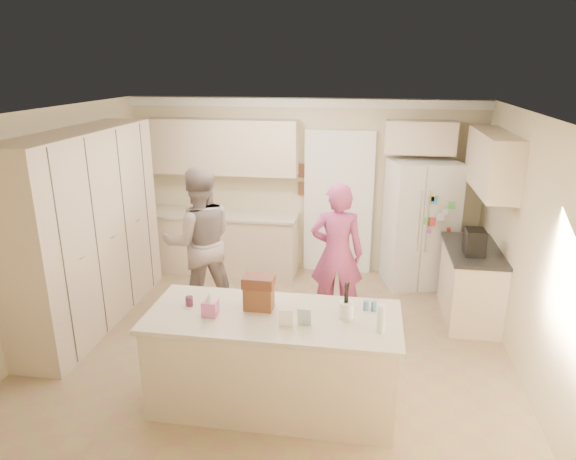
% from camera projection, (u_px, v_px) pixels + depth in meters
% --- Properties ---
extents(floor, '(5.20, 4.60, 0.02)m').
position_uv_depth(floor, '(275.00, 342.00, 5.95)').
color(floor, '#95765F').
rests_on(floor, ground).
extents(ceiling, '(5.20, 4.60, 0.02)m').
position_uv_depth(ceiling, '(273.00, 111.00, 5.13)').
color(ceiling, white).
rests_on(ceiling, wall_back).
extents(wall_back, '(5.20, 0.02, 2.60)m').
position_uv_depth(wall_back, '(302.00, 187.00, 7.71)').
color(wall_back, beige).
rests_on(wall_back, ground).
extents(wall_front, '(5.20, 0.02, 2.60)m').
position_uv_depth(wall_front, '(208.00, 346.00, 3.37)').
color(wall_front, beige).
rests_on(wall_front, ground).
extents(wall_left, '(0.02, 4.60, 2.60)m').
position_uv_depth(wall_left, '(53.00, 223.00, 5.94)').
color(wall_left, beige).
rests_on(wall_left, ground).
extents(wall_right, '(0.02, 4.60, 2.60)m').
position_uv_depth(wall_right, '(529.00, 248.00, 5.14)').
color(wall_right, beige).
rests_on(wall_right, ground).
extents(crown_back, '(5.20, 0.08, 0.12)m').
position_uv_depth(crown_back, '(303.00, 103.00, 7.28)').
color(crown_back, white).
rests_on(crown_back, wall_back).
extents(pantry_bank, '(0.60, 2.60, 2.35)m').
position_uv_depth(pantry_bank, '(88.00, 230.00, 6.12)').
color(pantry_bank, beige).
rests_on(pantry_bank, floor).
extents(back_base_cab, '(2.20, 0.60, 0.88)m').
position_uv_depth(back_base_cab, '(225.00, 243.00, 7.86)').
color(back_base_cab, beige).
rests_on(back_base_cab, floor).
extents(back_countertop, '(2.24, 0.63, 0.04)m').
position_uv_depth(back_countertop, '(224.00, 215.00, 7.71)').
color(back_countertop, beige).
rests_on(back_countertop, back_base_cab).
extents(back_upper_cab, '(2.20, 0.35, 0.80)m').
position_uv_depth(back_upper_cab, '(223.00, 147.00, 7.52)').
color(back_upper_cab, beige).
rests_on(back_upper_cab, wall_back).
extents(doorway_opening, '(0.90, 0.06, 2.10)m').
position_uv_depth(doorway_opening, '(338.00, 205.00, 7.67)').
color(doorway_opening, black).
rests_on(doorway_opening, floor).
extents(doorway_casing, '(1.02, 0.03, 2.22)m').
position_uv_depth(doorway_casing, '(338.00, 205.00, 7.64)').
color(doorway_casing, white).
rests_on(doorway_casing, floor).
extents(wall_frame_upper, '(0.15, 0.02, 0.20)m').
position_uv_depth(wall_frame_upper, '(303.00, 171.00, 7.59)').
color(wall_frame_upper, brown).
rests_on(wall_frame_upper, wall_back).
extents(wall_frame_lower, '(0.15, 0.02, 0.20)m').
position_uv_depth(wall_frame_lower, '(303.00, 189.00, 7.67)').
color(wall_frame_lower, brown).
rests_on(wall_frame_lower, wall_back).
extents(refrigerator, '(1.05, 0.91, 1.80)m').
position_uv_depth(refrigerator, '(420.00, 224.00, 7.26)').
color(refrigerator, white).
rests_on(refrigerator, floor).
extents(fridge_seam, '(0.02, 0.02, 1.78)m').
position_uv_depth(fridge_seam, '(422.00, 232.00, 6.93)').
color(fridge_seam, gray).
rests_on(fridge_seam, refrigerator).
extents(fridge_dispenser, '(0.22, 0.03, 0.35)m').
position_uv_depth(fridge_dispenser, '(407.00, 213.00, 6.88)').
color(fridge_dispenser, black).
rests_on(fridge_dispenser, refrigerator).
extents(fridge_handle_l, '(0.02, 0.02, 0.85)m').
position_uv_depth(fridge_handle_l, '(419.00, 221.00, 6.88)').
color(fridge_handle_l, silver).
rests_on(fridge_handle_l, refrigerator).
extents(fridge_handle_r, '(0.02, 0.02, 0.85)m').
position_uv_depth(fridge_handle_r, '(427.00, 222.00, 6.86)').
color(fridge_handle_r, silver).
rests_on(fridge_handle_r, refrigerator).
extents(over_fridge_cab, '(0.95, 0.35, 0.45)m').
position_uv_depth(over_fridge_cab, '(420.00, 137.00, 7.03)').
color(over_fridge_cab, beige).
rests_on(over_fridge_cab, wall_back).
extents(right_base_cab, '(0.60, 1.20, 0.88)m').
position_uv_depth(right_base_cab, '(470.00, 284.00, 6.40)').
color(right_base_cab, beige).
rests_on(right_base_cab, floor).
extents(right_countertop, '(0.63, 1.24, 0.04)m').
position_uv_depth(right_countertop, '(474.00, 250.00, 6.25)').
color(right_countertop, '#2D2B28').
rests_on(right_countertop, right_base_cab).
extents(right_upper_cab, '(0.35, 1.50, 0.70)m').
position_uv_depth(right_upper_cab, '(492.00, 162.00, 6.09)').
color(right_upper_cab, beige).
rests_on(right_upper_cab, wall_right).
extents(coffee_maker, '(0.22, 0.28, 0.30)m').
position_uv_depth(coffee_maker, '(475.00, 242.00, 6.02)').
color(coffee_maker, black).
rests_on(coffee_maker, right_countertop).
extents(island_base, '(2.20, 0.90, 0.88)m').
position_uv_depth(island_base, '(274.00, 362.00, 4.75)').
color(island_base, beige).
rests_on(island_base, floor).
extents(island_top, '(2.28, 0.96, 0.05)m').
position_uv_depth(island_top, '(273.00, 317.00, 4.60)').
color(island_top, beige).
rests_on(island_top, island_base).
extents(utensil_crock, '(0.13, 0.13, 0.15)m').
position_uv_depth(utensil_crock, '(346.00, 310.00, 4.52)').
color(utensil_crock, white).
rests_on(utensil_crock, island_top).
extents(tissue_box, '(0.13, 0.13, 0.14)m').
position_uv_depth(tissue_box, '(210.00, 308.00, 4.56)').
color(tissue_box, '#D666A9').
rests_on(tissue_box, island_top).
extents(tissue_plume, '(0.08, 0.08, 0.08)m').
position_uv_depth(tissue_plume, '(210.00, 297.00, 4.53)').
color(tissue_plume, white).
rests_on(tissue_plume, tissue_box).
extents(dollhouse_body, '(0.26, 0.18, 0.22)m').
position_uv_depth(dollhouse_body, '(259.00, 297.00, 4.68)').
color(dollhouse_body, brown).
rests_on(dollhouse_body, island_top).
extents(dollhouse_roof, '(0.28, 0.20, 0.10)m').
position_uv_depth(dollhouse_roof, '(259.00, 281.00, 4.63)').
color(dollhouse_roof, '#592D1E').
rests_on(dollhouse_roof, dollhouse_body).
extents(jam_jar, '(0.07, 0.07, 0.09)m').
position_uv_depth(jam_jar, '(189.00, 301.00, 4.75)').
color(jam_jar, '#59263F').
rests_on(jam_jar, island_top).
extents(greeting_card_a, '(0.12, 0.06, 0.16)m').
position_uv_depth(greeting_card_a, '(286.00, 318.00, 4.36)').
color(greeting_card_a, white).
rests_on(greeting_card_a, island_top).
extents(greeting_card_b, '(0.12, 0.05, 0.16)m').
position_uv_depth(greeting_card_b, '(304.00, 317.00, 4.38)').
color(greeting_card_b, silver).
rests_on(greeting_card_b, island_top).
extents(water_bottle, '(0.07, 0.07, 0.24)m').
position_uv_depth(water_bottle, '(381.00, 318.00, 4.27)').
color(water_bottle, silver).
rests_on(water_bottle, island_top).
extents(shaker_salt, '(0.05, 0.05, 0.09)m').
position_uv_depth(shaker_salt, '(366.00, 306.00, 4.66)').
color(shaker_salt, teal).
rests_on(shaker_salt, island_top).
extents(shaker_pepper, '(0.05, 0.05, 0.09)m').
position_uv_depth(shaker_pepper, '(374.00, 306.00, 4.65)').
color(shaker_pepper, teal).
rests_on(shaker_pepper, island_top).
extents(teen_boy, '(1.14, 1.05, 1.90)m').
position_uv_depth(teen_boy, '(199.00, 242.00, 6.39)').
color(teen_boy, gray).
rests_on(teen_boy, floor).
extents(teen_girl, '(0.66, 0.45, 1.76)m').
position_uv_depth(teen_girl, '(337.00, 254.00, 6.18)').
color(teen_girl, '#B44892').
rests_on(teen_girl, floor).
extents(fridge_magnets, '(0.76, 0.02, 1.44)m').
position_uv_depth(fridge_magnets, '(422.00, 232.00, 6.92)').
color(fridge_magnets, tan).
rests_on(fridge_magnets, refrigerator).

